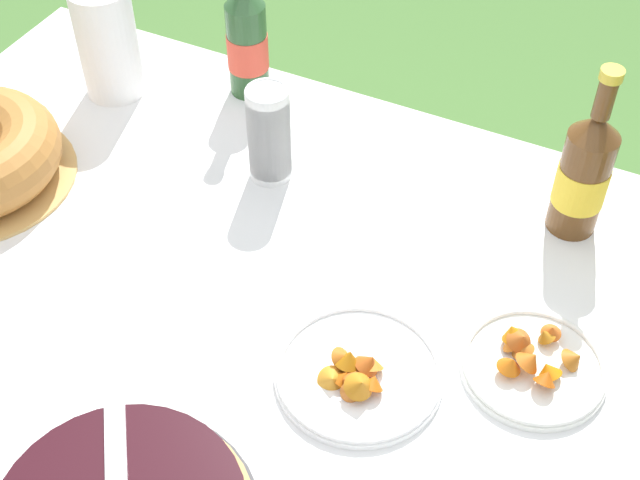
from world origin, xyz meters
The scene contains 8 objects.
garden_table centered at (0.00, 0.00, 0.69)m, with size 1.45×1.18×0.76m.
tablecloth centered at (0.00, 0.00, 0.75)m, with size 1.46×1.19×0.10m.
cup_stack centered at (-0.07, 0.32, 0.86)m, with size 0.07×0.07×0.18m.
cider_bottle_green centered at (-0.22, 0.51, 0.88)m, with size 0.08×0.08×0.30m.
cider_bottle_amber centered at (0.42, 0.42, 0.88)m, with size 0.08×0.08×0.30m.
snack_plate_left centered at (0.45, 0.12, 0.78)m, with size 0.20×0.20×0.06m.
snack_plate_right centered at (0.24, 0.00, 0.78)m, with size 0.23×0.23×0.06m.
paper_towel_roll centered at (-0.45, 0.40, 0.87)m, with size 0.11×0.11×0.22m.
Camera 1 is at (0.51, -0.67, 1.78)m, focal length 50.00 mm.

